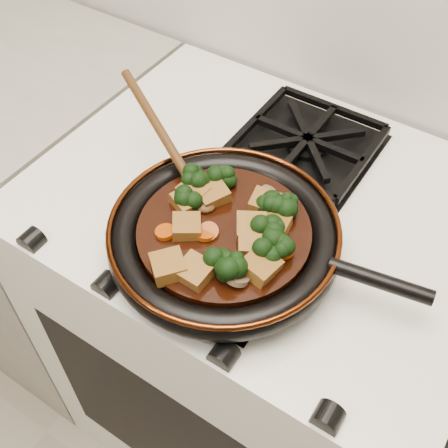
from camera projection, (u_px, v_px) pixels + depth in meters
The scene contains 36 objects.
stove at pixel (255, 334), 1.26m from camera, with size 0.76×0.60×0.90m, color white.
burner_grate_front at pixel (219, 248), 0.83m from camera, with size 0.23×0.23×0.03m, color black, non-canonical shape.
burner_grate_back at pixel (307, 143), 0.99m from camera, with size 0.23×0.23×0.03m, color black, non-canonical shape.
skillet at pixel (225, 236), 0.81m from camera, with size 0.46×0.34×0.05m.
braising_sauce at pixel (224, 233), 0.81m from camera, with size 0.25×0.25×0.02m, color black.
tofu_cube_0 at pixel (260, 267), 0.75m from camera, with size 0.04×0.05×0.02m, color brown.
tofu_cube_1 at pixel (168, 267), 0.75m from camera, with size 0.04×0.04×0.02m, color brown.
tofu_cube_2 at pixel (265, 203), 0.82m from camera, with size 0.04×0.04×0.02m, color brown.
tofu_cube_3 at pixel (195, 272), 0.74m from camera, with size 0.04×0.04×0.02m, color brown.
tofu_cube_4 at pixel (252, 245), 0.77m from camera, with size 0.04×0.03×0.02m, color brown.
tofu_cube_5 at pixel (188, 201), 0.82m from camera, with size 0.04×0.04×0.02m, color brown.
tofu_cube_6 at pixel (194, 192), 0.83m from camera, with size 0.04×0.04×0.02m, color brown.
tofu_cube_7 at pixel (213, 194), 0.83m from camera, with size 0.04×0.04×0.02m, color brown.
tofu_cube_8 at pixel (276, 226), 0.79m from camera, with size 0.04×0.04×0.02m, color brown.
tofu_cube_9 at pixel (187, 227), 0.79m from camera, with size 0.04×0.04×0.02m, color brown.
tofu_cube_10 at pixel (251, 228), 0.79m from camera, with size 0.04×0.04×0.02m, color brown.
broccoli_floret_0 at pixel (235, 269), 0.74m from camera, with size 0.06×0.06×0.06m, color black, non-canonical shape.
broccoli_floret_1 at pixel (225, 178), 0.85m from camera, with size 0.06×0.06×0.05m, color black, non-canonical shape.
broccoli_floret_2 at pixel (280, 205), 0.81m from camera, with size 0.06×0.06×0.06m, color black, non-canonical shape.
broccoli_floret_3 at pixel (275, 252), 0.76m from camera, with size 0.06×0.06×0.05m, color black, non-canonical shape.
broccoli_floret_4 at pixel (220, 266), 0.74m from camera, with size 0.06×0.06×0.05m, color black, non-canonical shape.
broccoli_floret_5 at pixel (183, 204), 0.81m from camera, with size 0.06×0.06×0.05m, color black, non-canonical shape.
broccoli_floret_6 at pixel (269, 229), 0.78m from camera, with size 0.06×0.06×0.06m, color black, non-canonical shape.
broccoli_floret_7 at pixel (197, 181), 0.85m from camera, with size 0.06×0.06×0.05m, color black, non-canonical shape.
broccoli_floret_8 at pixel (274, 205), 0.81m from camera, with size 0.06×0.06×0.05m, color black, non-canonical shape.
broccoli_floret_9 at pixel (280, 240), 0.77m from camera, with size 0.06×0.06×0.06m, color black, non-canonical shape.
carrot_coin_0 at pixel (208, 232), 0.79m from camera, with size 0.03×0.03×0.01m, color #A33804.
carrot_coin_1 at pixel (284, 251), 0.77m from camera, with size 0.03×0.03×0.01m, color #A33804.
carrot_coin_2 at pixel (165, 232), 0.79m from camera, with size 0.03×0.03×0.01m, color #A33804.
carrot_coin_3 at pixel (277, 205), 0.82m from camera, with size 0.03×0.03×0.01m, color #A33804.
carrot_coin_4 at pixel (273, 219), 0.81m from camera, with size 0.03×0.03×0.01m, color #A33804.
carrot_coin_5 at pixel (205, 234), 0.79m from camera, with size 0.03×0.03×0.01m, color #A33804.
mushroom_slice_0 at pixel (223, 180), 0.85m from camera, with size 0.04×0.04×0.01m, color brown.
mushroom_slice_1 at pixel (269, 194), 0.83m from camera, with size 0.03×0.03×0.01m, color brown.
mushroom_slice_2 at pixel (237, 278), 0.74m from camera, with size 0.03×0.03×0.01m, color brown.
wooden_spoon at pixel (177, 159), 0.86m from camera, with size 0.16×0.10×0.27m.
Camera 1 is at (0.29, 1.12, 1.57)m, focal length 45.00 mm.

